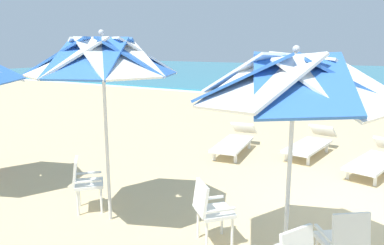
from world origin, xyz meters
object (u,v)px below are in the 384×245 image
object	(u,v)px
plastic_chair_1	(210,208)
sun_lounger_3	(235,141)
beach_umbrella_0	(294,81)
plastic_chair_2	(343,240)
plastic_chair_3	(84,181)
sun_lounger_1	(377,159)
beach_umbrella_1	(103,59)
sun_lounger_2	(311,143)

from	to	relation	value
plastic_chair_1	sun_lounger_3	world-z (taller)	plastic_chair_1
beach_umbrella_0	plastic_chair_2	bearing A→B (deg)	10.46
beach_umbrella_0	plastic_chair_3	world-z (taller)	beach_umbrella_0
sun_lounger_1	sun_lounger_3	size ratio (longest dim) A/B	1.01
beach_umbrella_1	sun_lounger_2	size ratio (longest dim) A/B	1.28
plastic_chair_1	sun_lounger_1	xyz separation A→B (m)	(1.64, 4.31, -0.22)
sun_lounger_2	sun_lounger_3	distance (m)	1.84
sun_lounger_3	beach_umbrella_0	bearing A→B (deg)	-58.71
sun_lounger_2	sun_lounger_3	bearing A→B (deg)	-155.81
plastic_chair_3	sun_lounger_3	world-z (taller)	plastic_chair_3
sun_lounger_1	plastic_chair_2	bearing A→B (deg)	-90.11
plastic_chair_3	plastic_chair_2	bearing A→B (deg)	3.01
plastic_chair_2	sun_lounger_2	size ratio (longest dim) A/B	0.39
beach_umbrella_0	sun_lounger_3	world-z (taller)	beach_umbrella_0
plastic_chair_2	sun_lounger_1	xyz separation A→B (m)	(0.01, 4.25, -0.22)
plastic_chair_2	sun_lounger_2	bearing A→B (deg)	107.02
beach_umbrella_1	plastic_chair_1	bearing A→B (deg)	6.23
beach_umbrella_0	beach_umbrella_1	xyz separation A→B (m)	(-2.65, -0.13, 0.19)
beach_umbrella_0	plastic_chair_3	size ratio (longest dim) A/B	3.00
beach_umbrella_1	sun_lounger_1	xyz separation A→B (m)	(3.27, 4.49, -2.13)
plastic_chair_2	sun_lounger_3	bearing A→B (deg)	127.73
beach_umbrella_0	plastic_chair_1	size ratio (longest dim) A/B	3.00
beach_umbrella_1	sun_lounger_3	world-z (taller)	beach_umbrella_1
sun_lounger_1	sun_lounger_3	world-z (taller)	same
plastic_chair_2	plastic_chair_3	distance (m)	3.83
plastic_chair_1	sun_lounger_3	size ratio (longest dim) A/B	0.39
plastic_chair_1	sun_lounger_2	world-z (taller)	plastic_chair_1
plastic_chair_1	sun_lounger_1	distance (m)	4.62
beach_umbrella_0	sun_lounger_3	size ratio (longest dim) A/B	1.17
plastic_chair_1	plastic_chair_3	bearing A→B (deg)	-176.39
plastic_chair_2	beach_umbrella_1	xyz separation A→B (m)	(-3.26, -0.24, 1.92)
plastic_chair_1	beach_umbrella_0	bearing A→B (deg)	-2.76
plastic_chair_1	beach_umbrella_1	xyz separation A→B (m)	(-1.63, -0.18, 1.92)
sun_lounger_2	sun_lounger_3	size ratio (longest dim) A/B	1.00
beach_umbrella_0	sun_lounger_3	distance (m)	5.27
sun_lounger_2	sun_lounger_1	bearing A→B (deg)	-21.42
beach_umbrella_0	sun_lounger_3	xyz separation A→B (m)	(-2.55, 4.19, -1.94)
plastic_chair_3	sun_lounger_1	distance (m)	5.88
sun_lounger_1	sun_lounger_3	distance (m)	3.17
plastic_chair_3	sun_lounger_2	xyz separation A→B (m)	(2.35, 5.03, -0.22)
beach_umbrella_0	plastic_chair_1	distance (m)	2.01
plastic_chair_1	beach_umbrella_1	world-z (taller)	beach_umbrella_1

